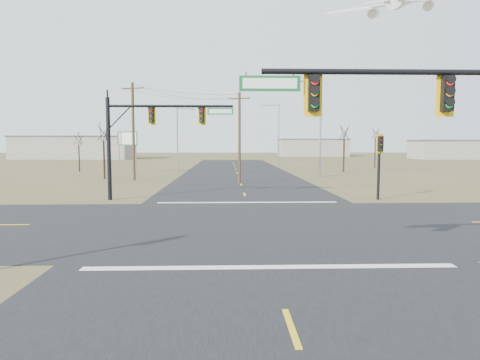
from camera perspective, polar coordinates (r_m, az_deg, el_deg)
name	(u,v)px	position (r m, az deg, el deg)	size (l,w,h in m)	color
ground	(255,224)	(21.28, 1.97, -5.86)	(320.00, 320.00, 0.00)	brown
road_ew	(255,224)	(21.28, 1.97, -5.84)	(160.00, 14.00, 0.02)	black
road_ns	(255,224)	(21.28, 1.97, -5.83)	(14.00, 160.00, 0.02)	black
stop_bar_near	(270,267)	(14.00, 4.04, -11.50)	(12.00, 0.40, 0.01)	silver
stop_bar_far	(247,202)	(28.67, 0.98, -3.00)	(12.00, 0.40, 0.01)	silver
mast_arm_near	(452,113)	(14.38, 26.37, 7.98)	(10.33, 0.43, 6.68)	black
mast_arm_far	(151,126)	(30.64, -11.79, 7.04)	(8.84, 0.50, 7.15)	black
pedestal_signal_ne	(380,152)	(31.43, 18.15, 3.55)	(0.66, 0.57, 4.64)	black
utility_pole_near	(239,136)	(41.60, -0.07, 5.83)	(2.06, 0.92, 8.87)	#4A361F
utility_pole_far	(133,130)	(47.06, -14.04, 6.45)	(2.44, 0.91, 10.34)	#4A361F
highway_sign	(127,143)	(58.52, -14.79, 4.73)	(2.83, 0.94, 5.51)	gray
streetlight_a	(318,123)	(51.10, 10.41, 7.52)	(3.16, 0.37, 11.32)	gray
streetlight_b	(277,132)	(72.44, 5.00, 6.44)	(2.94, 0.38, 10.52)	gray
streetlight_c	(179,136)	(57.71, -8.17, 5.81)	(2.43, 0.22, 8.75)	gray
bare_tree_a	(103,132)	(49.79, -17.76, 6.18)	(3.54, 3.54, 6.65)	black
bare_tree_b	(78,138)	(63.90, -20.73, 5.22)	(2.85, 2.85, 5.81)	black
bare_tree_c	(344,132)	(61.06, 13.73, 6.21)	(3.65, 3.65, 6.99)	black
bare_tree_d	(376,133)	(72.03, 17.63, 5.97)	(2.94, 2.94, 6.92)	black
warehouse_left	(76,148)	(117.40, -21.07, 4.01)	(28.00, 14.00, 5.50)	gray
warehouse_mid	(312,148)	(133.50, 9.61, 4.24)	(20.00, 12.00, 5.00)	gray
warehouse_right	(451,150)	(119.95, 26.28, 3.60)	(18.00, 10.00, 4.50)	gray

